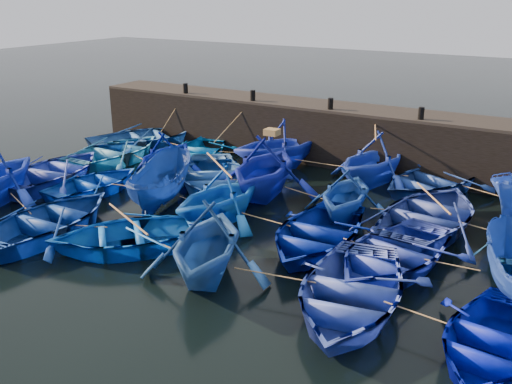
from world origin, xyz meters
The scene contains 32 objects.
ground centered at (0.00, 0.00, 0.00)m, with size 120.00×120.00×0.00m, color black.
quay_wall centered at (0.00, 10.50, 1.25)m, with size 26.00×2.50×2.50m, color black.
quay_top centered at (0.00, 10.50, 2.56)m, with size 26.00×2.50×0.12m, color black.
bollard_0 centered at (-8.00, 9.60, 2.87)m, with size 0.24×0.24×0.50m, color black.
bollard_1 centered at (-4.00, 9.60, 2.87)m, with size 0.24×0.24×0.50m, color black.
bollard_2 centered at (0.00, 9.60, 2.87)m, with size 0.24×0.24×0.50m, color black.
bollard_3 centered at (4.00, 9.60, 2.87)m, with size 0.24×0.24×0.50m, color black.
boat_0 centered at (-9.19, 7.66, 0.58)m, with size 4.01×5.61×1.16m, color #1D4A8C.
boat_1 centered at (-5.62, 7.35, 0.47)m, with size 3.25×4.55×0.94m, color #0358AE.
boat_2 centered at (-1.81, 8.09, 1.12)m, with size 3.66×4.24×2.23m, color #12269C.
boat_3 centered at (2.61, 8.19, 1.11)m, with size 3.63×4.21×2.22m, color #1C39BE.
boat_4 centered at (4.97, 8.35, 0.53)m, with size 3.64×5.09×1.06m, color navy.
boat_6 centered at (-8.68, 5.12, 0.56)m, with size 3.83×5.35×1.11m, color #2874BA.
boat_7 centered at (-5.11, 4.39, 1.04)m, with size 3.42×3.97×2.09m, color #00128A.
boat_8 centered at (-2.72, 4.25, 0.57)m, with size 3.96×5.54×1.15m, color #215394.
boat_9 centered at (-0.45, 4.61, 1.25)m, with size 4.09×4.74×2.50m, color navy.
boat_10 centered at (3.10, 4.16, 0.97)m, with size 3.17×3.67×1.93m, color navy.
boat_11 centered at (5.97, 4.46, 0.59)m, with size 4.09×5.72×1.19m, color navy.
boat_13 centered at (-8.67, 1.50, 0.56)m, with size 3.83×5.35×1.11m, color #263AA8.
boat_14 centered at (-6.38, 1.49, 0.43)m, with size 2.97×4.15×0.86m, color #063AC0.
boat_15 centered at (-3.24, 1.74, 0.89)m, with size 1.73×4.58×1.77m, color navy.
boat_16 centered at (-0.45, 1.52, 1.04)m, with size 3.40×3.94×2.07m, color blue.
boat_17 centered at (3.27, 1.35, 0.53)m, with size 3.63×5.07×1.05m, color #001277.
boat_18 centered at (5.76, 1.19, 0.53)m, with size 3.63×5.07×1.05m, color #1E30A0.
boat_21 centered at (-4.64, -2.17, 0.54)m, with size 3.74×5.23×1.09m, color navy.
boat_22 centered at (-1.64, -1.69, 0.51)m, with size 3.50×4.90×1.02m, color #0547BD.
boat_23 centered at (1.51, -1.95, 1.11)m, with size 3.65×4.23×2.23m, color navy.
boat_24 centered at (5.55, -1.58, 0.56)m, with size 3.86×5.39×1.12m, color #283D9D.
boat_25 centered at (8.97, -1.79, 0.46)m, with size 3.20×4.48×0.93m, color #000B9D.
wooden_crate centered at (-0.15, 4.61, 2.61)m, with size 0.52×0.44×0.23m, color olive.
mooring_ropes centered at (0.04, 5.03, 0.88)m, with size 18.07×11.75×2.10m.
loose_oars centered at (1.62, 3.12, 1.65)m, with size 9.87×11.96×1.26m.
Camera 1 is at (9.96, -13.47, 7.64)m, focal length 40.00 mm.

